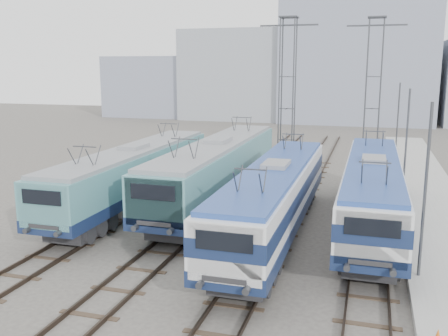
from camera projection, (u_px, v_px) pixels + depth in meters
ground at (193, 277)px, 19.93m from camera, size 160.00×160.00×0.00m
platform at (443, 234)px, 24.58m from camera, size 4.00×70.00×0.30m
locomotive_far_left at (133, 172)px, 29.30m from camera, size 2.77×17.47×3.29m
locomotive_center_left at (217, 167)px, 29.98m from camera, size 2.97×18.78×3.53m
locomotive_center_right at (275, 194)px, 23.96m from camera, size 2.77×17.49×3.29m
locomotive_far_right at (372, 187)px, 25.34m from camera, size 2.76×17.45×3.28m
catenary_tower_west at (287, 88)px, 39.29m from camera, size 4.50×1.20×12.00m
catenary_tower_east at (373, 88)px, 39.36m from camera, size 4.50×1.20×12.00m
mast_front at (425, 195)px, 18.72m from camera, size 0.12×0.12×7.00m
mast_mid at (406, 147)px, 30.00m from camera, size 0.12×0.12×7.00m
mast_rear at (397, 125)px, 41.28m from camera, size 0.12×0.12×7.00m
building_west at (242, 75)px, 80.71m from camera, size 18.00×12.00×14.00m
building_center at (357, 62)px, 75.30m from camera, size 22.00×14.00×18.00m
building_far_west at (152, 86)px, 85.56m from camera, size 14.00×10.00×10.00m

